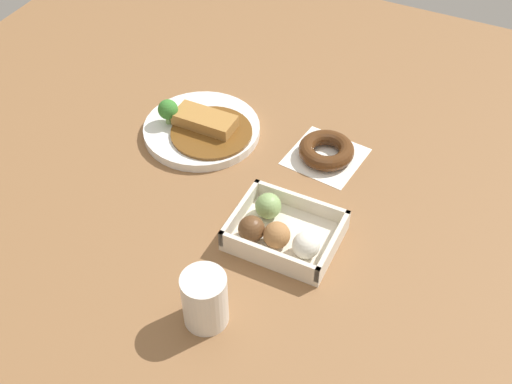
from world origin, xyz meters
TOP-DOWN VIEW (x-y plane):
  - ground_plane at (0.00, 0.00)m, footprint 1.60×1.60m
  - curry_plate at (-0.14, 0.13)m, footprint 0.23×0.23m
  - donut_box at (0.11, -0.05)m, footprint 0.18×0.14m
  - chocolate_ring_donut at (0.10, 0.17)m, footprint 0.15×0.15m
  - coffee_mug at (0.08, -0.24)m, footprint 0.07×0.07m

SIDE VIEW (x-z plane):
  - ground_plane at x=0.00m, z-range 0.00..0.00m
  - chocolate_ring_donut at x=0.10m, z-range 0.00..0.03m
  - curry_plate at x=-0.14m, z-range -0.02..0.05m
  - donut_box at x=0.11m, z-range -0.01..0.05m
  - coffee_mug at x=0.08m, z-range 0.00..0.09m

